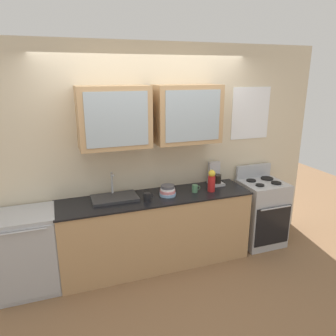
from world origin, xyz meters
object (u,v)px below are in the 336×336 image
at_px(sink_faucet, 115,197).
at_px(bowl_stack, 168,191).
at_px(vase, 212,181).
at_px(coffee_maker, 215,176).
at_px(cup_near_sink, 147,197).
at_px(dishwasher, 28,252).
at_px(cup_near_bowls, 195,189).
at_px(stove_range, 261,212).

relative_size(sink_faucet, bowl_stack, 2.69).
bearing_deg(vase, coffee_maker, 53.17).
distance_m(cup_near_sink, dishwasher, 1.41).
bearing_deg(bowl_stack, cup_near_bowls, -1.74).
height_order(vase, coffee_maker, coffee_maker).
xyz_separation_m(stove_range, cup_near_sink, (-1.64, -0.08, 0.48)).
xyz_separation_m(stove_range, coffee_maker, (-0.64, 0.17, 0.54)).
bearing_deg(cup_near_sink, vase, 1.48).
relative_size(cup_near_bowls, dishwasher, 0.12).
xyz_separation_m(dishwasher, coffee_maker, (2.32, 0.17, 0.55)).
distance_m(stove_range, cup_near_bowls, 1.13).
bearing_deg(cup_near_sink, dishwasher, 176.73).
xyz_separation_m(sink_faucet, dishwasher, (-0.98, -0.09, -0.47)).
bearing_deg(bowl_stack, coffee_maker, 14.12).
height_order(sink_faucet, coffee_maker, sink_faucet).
distance_m(sink_faucet, coffee_maker, 1.35).
bearing_deg(vase, stove_range, 4.13).
distance_m(stove_range, bowl_stack, 1.46).
xyz_separation_m(vase, cup_near_bowls, (-0.20, 0.03, -0.09)).
bearing_deg(coffee_maker, cup_near_sink, -165.97).
xyz_separation_m(vase, dishwasher, (-2.15, 0.05, -0.58)).
height_order(bowl_stack, cup_near_sink, bowl_stack).
relative_size(stove_range, bowl_stack, 5.46).
xyz_separation_m(bowl_stack, cup_near_sink, (-0.27, -0.07, -0.01)).
xyz_separation_m(bowl_stack, cup_near_bowls, (0.35, -0.01, -0.01)).
distance_m(stove_range, sink_faucet, 2.04).
bearing_deg(vase, bowl_stack, 175.35).
height_order(stove_range, cup_near_bowls, stove_range).
relative_size(bowl_stack, dishwasher, 0.22).
distance_m(sink_faucet, bowl_stack, 0.63).
xyz_separation_m(bowl_stack, coffee_maker, (0.73, 0.18, 0.05)).
xyz_separation_m(cup_near_bowls, dishwasher, (-1.95, 0.02, -0.49)).
bearing_deg(sink_faucet, cup_near_sink, -25.41).
distance_m(sink_faucet, vase, 1.19).
distance_m(vase, cup_near_bowls, 0.23).
bearing_deg(cup_near_bowls, sink_faucet, 173.59).
relative_size(vase, cup_near_bowls, 2.55).
bearing_deg(dishwasher, coffee_maker, 4.29).
relative_size(bowl_stack, cup_near_bowls, 1.83).
xyz_separation_m(sink_faucet, cup_near_bowls, (0.97, -0.11, 0.03)).
xyz_separation_m(bowl_stack, dishwasher, (-1.60, 0.01, -0.50)).
xyz_separation_m(stove_range, sink_faucet, (-1.99, 0.09, 0.46)).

